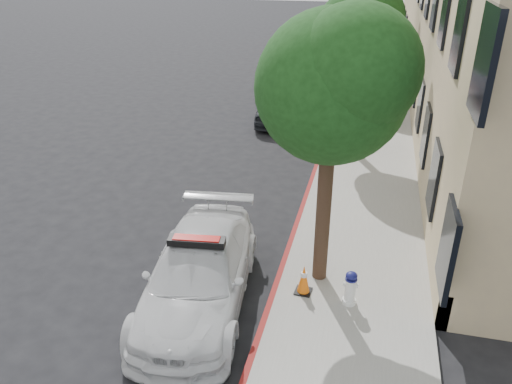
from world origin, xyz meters
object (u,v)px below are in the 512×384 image
object	(u,v)px
parked_car_far	(315,79)
parked_car_mid	(283,103)
traffic_cone	(304,279)
police_car	(199,274)
fire_hydrant	(350,288)

from	to	relation	value
parked_car_far	parked_car_mid	bearing A→B (deg)	-94.28
traffic_cone	parked_car_far	bearing A→B (deg)	96.85
police_car	traffic_cone	bearing A→B (deg)	10.38
parked_car_mid	fire_hydrant	world-z (taller)	parked_car_mid
parked_car_mid	parked_car_far	bearing A→B (deg)	79.37
police_car	fire_hydrant	xyz separation A→B (m)	(2.95, 0.49, -0.19)
police_car	fire_hydrant	size ratio (longest dim) A/B	6.80
police_car	parked_car_mid	world-z (taller)	police_car
police_car	fire_hydrant	bearing A→B (deg)	2.46
police_car	traffic_cone	size ratio (longest dim) A/B	7.86
parked_car_mid	fire_hydrant	distance (m)	12.16
parked_car_mid	traffic_cone	size ratio (longest dim) A/B	6.83
fire_hydrant	traffic_cone	xyz separation A→B (m)	(-0.94, 0.14, -0.04)
police_car	traffic_cone	xyz separation A→B (m)	(2.01, 0.63, -0.23)
parked_car_far	fire_hydrant	bearing A→B (deg)	-73.98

